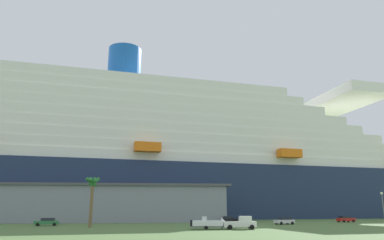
{
  "coord_description": "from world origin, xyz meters",
  "views": [
    {
      "loc": [
        -23.39,
        -70.43,
        3.59
      ],
      "look_at": [
        -6.6,
        23.18,
        27.25
      ],
      "focal_mm": 33.13,
      "sensor_mm": 36.0,
      "label": 1
    }
  ],
  "objects": [
    {
      "name": "terminal_building",
      "position": [
        -28.56,
        34.01,
        4.82
      ],
      "size": [
        66.58,
        32.59,
        9.59
      ],
      "color": "gray",
      "rests_on": "ground_plane"
    },
    {
      "name": "street_lamp",
      "position": [
        31.59,
        0.23,
        4.64
      ],
      "size": [
        0.56,
        0.56,
        6.99
      ],
      "color": "slate",
      "rests_on": "ground_plane"
    },
    {
      "name": "cruise_ship",
      "position": [
        1.65,
        55.2,
        18.77
      ],
      "size": [
        247.53,
        53.52,
        65.51
      ],
      "color": "#1E2D4C",
      "rests_on": "ground_plane"
    },
    {
      "name": "parked_car_red_hatchback",
      "position": [
        32.36,
        15.79,
        0.83
      ],
      "size": [
        4.94,
        2.67,
        1.58
      ],
      "color": "red",
      "rests_on": "ground_plane"
    },
    {
      "name": "parked_car_black_coupe",
      "position": [
        1.83,
        18.97,
        0.83
      ],
      "size": [
        4.43,
        2.28,
        1.58
      ],
      "color": "black",
      "rests_on": "ground_plane"
    },
    {
      "name": "palm_tree",
      "position": [
        -30.02,
        0.62,
        7.26
      ],
      "size": [
        3.04,
        2.86,
        9.39
      ],
      "color": "brown",
      "rests_on": "ground_plane"
    },
    {
      "name": "pickup_truck",
      "position": [
        -3.7,
        -8.97,
        1.04
      ],
      "size": [
        5.86,
        3.01,
        2.2
      ],
      "color": "white",
      "rests_on": "ground_plane"
    },
    {
      "name": "parked_car_green_wagon",
      "position": [
        -39.43,
        9.23,
        0.83
      ],
      "size": [
        4.97,
        2.43,
        1.58
      ],
      "color": "#2D723F",
      "rests_on": "ground_plane"
    },
    {
      "name": "parked_car_silver_sedan",
      "position": [
        11.25,
        6.3,
        0.83
      ],
      "size": [
        4.74,
        2.69,
        1.58
      ],
      "color": "silver",
      "rests_on": "ground_plane"
    },
    {
      "name": "ground_plane",
      "position": [
        0.0,
        30.0,
        0.0
      ],
      "size": [
        600.0,
        600.0,
        0.0
      ],
      "primitive_type": "plane",
      "color": "#4C6B38"
    },
    {
      "name": "small_boat_on_trailer",
      "position": [
        -8.77,
        -8.11,
        0.96
      ],
      "size": [
        7.26,
        3.01,
        2.15
      ],
      "color": "#595960",
      "rests_on": "ground_plane"
    }
  ]
}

